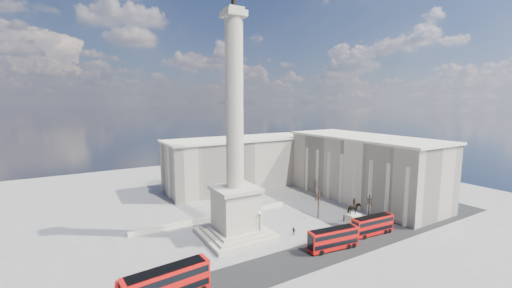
{
  "coord_description": "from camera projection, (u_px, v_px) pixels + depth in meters",
  "views": [
    {
      "loc": [
        -28.72,
        -52.11,
        28.28
      ],
      "look_at": [
        4.16,
        3.46,
        19.76
      ],
      "focal_mm": 22.0,
      "sensor_mm": 36.0,
      "label": 1
    }
  ],
  "objects": [
    {
      "name": "victorian_lamp",
      "position": [
        260.0,
        224.0,
        64.41
      ],
      "size": [
        0.52,
        0.52,
        6.11
      ],
      "rotation": [
        0.0,
        0.0,
        -0.07
      ],
      "color": "black",
      "rests_on": "ground"
    },
    {
      "name": "pedestrian_walking",
      "position": [
        344.0,
        219.0,
        74.52
      ],
      "size": [
        0.68,
        0.45,
        1.83
      ],
      "primitive_type": "imported",
      "rotation": [
        0.0,
        0.0,
        -0.02
      ],
      "color": "black",
      "rests_on": "ground"
    },
    {
      "name": "bare_tree_far",
      "position": [
        316.0,
        183.0,
        90.3
      ],
      "size": [
        1.62,
        1.62,
        6.61
      ],
      "rotation": [
        0.0,
        0.0,
        0.18
      ],
      "color": "#332319",
      "rests_on": "ground"
    },
    {
      "name": "red_bus_b",
      "position": [
        333.0,
        238.0,
        60.6
      ],
      "size": [
        10.6,
        3.67,
        4.21
      ],
      "rotation": [
        0.0,
        0.0,
        -0.13
      ],
      "color": "red",
      "rests_on": "ground"
    },
    {
      "name": "building_east",
      "position": [
        363.0,
        167.0,
        92.69
      ],
      "size": [
        19.0,
        46.0,
        18.6
      ],
      "color": "beige",
      "rests_on": "ground"
    },
    {
      "name": "bare_tree_near",
      "position": [
        369.0,
        200.0,
        72.73
      ],
      "size": [
        1.71,
        1.71,
        7.47
      ],
      "rotation": [
        0.0,
        0.0,
        0.24
      ],
      "color": "#332319",
      "rests_on": "ground"
    },
    {
      "name": "red_bus_a",
      "position": [
        167.0,
        284.0,
        44.65
      ],
      "size": [
        12.56,
        3.94,
        5.01
      ],
      "rotation": [
        0.0,
        0.0,
        0.09
      ],
      "color": "red",
      "rests_on": "ground"
    },
    {
      "name": "building_northeast",
      "position": [
        241.0,
        162.0,
        105.8
      ],
      "size": [
        51.0,
        17.0,
        16.6
      ],
      "color": "beige",
      "rests_on": "ground"
    },
    {
      "name": "balustrade_wall",
      "position": [
        215.0,
        218.0,
        76.24
      ],
      "size": [
        40.0,
        0.6,
        1.1
      ],
      "primitive_type": "cube",
      "color": "beige",
      "rests_on": "ground"
    },
    {
      "name": "nelsons_column",
      "position": [
        235.0,
        177.0,
        65.23
      ],
      "size": [
        14.0,
        14.0,
        49.85
      ],
      "color": "beige",
      "rests_on": "ground"
    },
    {
      "name": "pedestrian_standing",
      "position": [
        372.0,
        221.0,
        73.34
      ],
      "size": [
        1.1,
        1.05,
        1.79
      ],
      "primitive_type": "imported",
      "rotation": [
        0.0,
        0.0,
        3.73
      ],
      "color": "black",
      "rests_on": "ground"
    },
    {
      "name": "equestrian_statue",
      "position": [
        353.0,
        220.0,
        68.96
      ],
      "size": [
        3.63,
        2.73,
        7.66
      ],
      "color": "beige",
      "rests_on": "ground"
    },
    {
      "name": "red_bus_d",
      "position": [
        426.0,
        212.0,
        74.68
      ],
      "size": [
        11.39,
        3.23,
        4.57
      ],
      "rotation": [
        0.0,
        0.0,
        -0.06
      ],
      "color": "red",
      "rests_on": "ground"
    },
    {
      "name": "ground",
      "position": [
        247.0,
        245.0,
        62.66
      ],
      "size": [
        180.0,
        180.0,
        0.0
      ],
      "primitive_type": "plane",
      "color": "gray",
      "rests_on": "ground"
    },
    {
      "name": "red_bus_c",
      "position": [
        373.0,
        225.0,
        67.52
      ],
      "size": [
        10.2,
        3.1,
        4.08
      ],
      "rotation": [
        0.0,
        0.0,
        -0.08
      ],
      "color": "red",
      "rests_on": "ground"
    },
    {
      "name": "pedestrian_crossing",
      "position": [
        294.0,
        231.0,
        67.39
      ],
      "size": [
        0.69,
        1.15,
        1.83
      ],
      "primitive_type": "imported",
      "rotation": [
        0.0,
        0.0,
        1.81
      ],
      "color": "black",
      "rests_on": "ground"
    },
    {
      "name": "bare_tree_mid",
      "position": [
        319.0,
        196.0,
        76.64
      ],
      "size": [
        1.91,
        1.91,
        7.26
      ],
      "rotation": [
        0.0,
        0.0,
        0.31
      ],
      "color": "#332319",
      "rests_on": "ground"
    },
    {
      "name": "asphalt_road",
      "position": [
        298.0,
        260.0,
        56.65
      ],
      "size": [
        120.0,
        9.0,
        0.01
      ],
      "primitive_type": "cube",
      "color": "#252525",
      "rests_on": "ground"
    }
  ]
}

